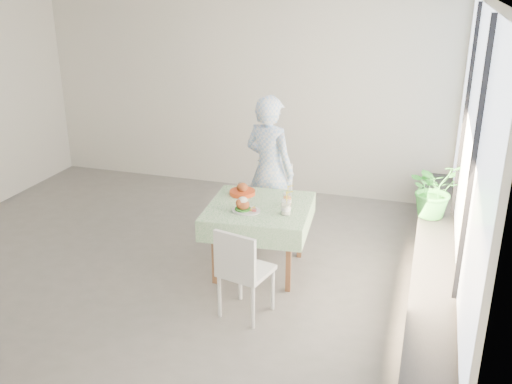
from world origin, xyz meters
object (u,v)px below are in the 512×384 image
(chair_far, at_px, (269,218))
(juice_cup_orange, at_px, (287,200))
(main_dish, at_px, (244,207))
(potted_plant, at_px, (434,189))
(cafe_table, at_px, (259,230))
(diner, at_px, (269,170))
(chair_near, at_px, (245,288))

(chair_far, distance_m, juice_cup_orange, 0.91)
(main_dish, distance_m, potted_plant, 2.09)
(cafe_table, xyz_separation_m, chair_far, (-0.10, 0.73, -0.18))
(cafe_table, xyz_separation_m, potted_plant, (1.72, 0.85, 0.35))
(diner, distance_m, main_dish, 0.94)
(chair_far, relative_size, chair_near, 1.04)
(cafe_table, bearing_deg, chair_far, 98.13)
(diner, bearing_deg, chair_near, 118.51)
(chair_far, xyz_separation_m, juice_cup_orange, (0.38, -0.64, 0.52))
(cafe_table, xyz_separation_m, chair_near, (0.14, -0.87, -0.19))
(chair_near, distance_m, main_dish, 0.88)
(cafe_table, height_order, main_dish, main_dish)
(diner, xyz_separation_m, main_dish, (0.01, -0.93, -0.08))
(juice_cup_orange, height_order, potted_plant, potted_plant)
(chair_near, bearing_deg, main_dish, 108.96)
(cafe_table, relative_size, juice_cup_orange, 4.31)
(main_dish, bearing_deg, diner, 90.56)
(chair_far, distance_m, chair_near, 1.61)
(cafe_table, distance_m, juice_cup_orange, 0.45)
(chair_near, xyz_separation_m, juice_cup_orange, (0.14, 0.96, 0.53))
(chair_near, xyz_separation_m, potted_plant, (1.58, 1.71, 0.54))
(diner, relative_size, juice_cup_orange, 6.70)
(chair_near, distance_m, diner, 1.73)
(diner, height_order, main_dish, diner)
(cafe_table, height_order, chair_far, chair_far)
(main_dish, distance_m, juice_cup_orange, 0.47)
(chair_near, height_order, potted_plant, potted_plant)
(chair_near, height_order, main_dish, main_dish)
(chair_far, distance_m, diner, 0.59)
(chair_far, bearing_deg, chair_near, -81.46)
(chair_far, bearing_deg, diner, 99.41)
(chair_far, relative_size, juice_cup_orange, 3.53)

